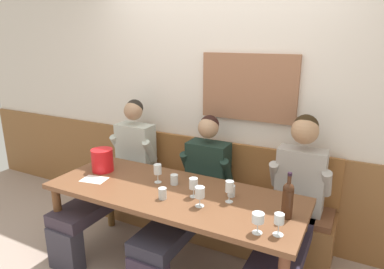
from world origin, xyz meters
TOP-DOWN VIEW (x-y plane):
  - room_wall_back at (0.00, 1.09)m, footprint 6.80×0.12m
  - wood_wainscot_panel at (0.00, 1.04)m, footprint 6.80×0.03m
  - wall_bench at (0.00, 0.83)m, footprint 2.36×0.42m
  - dining_table at (0.00, 0.18)m, footprint 2.06×0.79m
  - person_right_seat at (-0.83, 0.48)m, footprint 0.50×1.20m
  - person_center_right_seat at (0.01, 0.47)m, footprint 0.49×1.21m
  - person_center_left_seat at (0.87, 0.48)m, footprint 0.49×1.21m
  - ice_bucket at (-0.78, 0.25)m, footprint 0.19×0.19m
  - wine_bottle_green_tall at (0.89, 0.18)m, footprint 0.07×0.07m
  - wine_glass_mid_right at (0.77, -0.09)m, footprint 0.08×0.08m
  - wine_glass_mid_left at (-0.20, 0.26)m, footprint 0.07×0.07m
  - wine_glass_left_end at (0.89, -0.06)m, footprint 0.07×0.07m
  - wine_glass_right_end at (0.19, 0.16)m, footprint 0.07×0.07m
  - wine_glass_near_bucket at (0.46, 0.21)m, footprint 0.06×0.06m
  - wine_glass_center_rear at (0.30, 0.05)m, footprint 0.07×0.07m
  - water_tumbler_left at (-0.05, 0.29)m, footprint 0.06×0.06m
  - water_tumbler_center at (-0.00, 0.03)m, footprint 0.06×0.06m
  - water_tumbler_right at (0.44, 0.31)m, footprint 0.06×0.06m
  - tasting_sheet_left_guest at (-0.71, 0.05)m, footprint 0.23×0.18m

SIDE VIEW (x-z plane):
  - wall_bench at x=0.00m, z-range -0.19..0.75m
  - wood_wainscot_panel at x=0.00m, z-range 0.00..0.93m
  - person_center_right_seat at x=0.01m, z-range -0.01..1.22m
  - person_right_seat at x=-0.83m, z-range -0.03..1.28m
  - person_center_left_seat at x=0.87m, z-range -0.01..1.31m
  - dining_table at x=0.00m, z-range 0.29..1.03m
  - tasting_sheet_left_guest at x=-0.71m, z-range 0.75..0.75m
  - water_tumbler_left at x=-0.05m, z-range 0.75..0.83m
  - water_tumbler_center at x=0.00m, z-range 0.75..0.83m
  - water_tumbler_right at x=0.44m, z-range 0.75..0.83m
  - wine_glass_mid_right at x=0.77m, z-range 0.78..0.91m
  - wine_glass_center_rear at x=0.30m, z-range 0.77..0.92m
  - ice_bucket at x=-0.78m, z-range 0.75..0.95m
  - wine_glass_left_end at x=0.89m, z-range 0.78..0.92m
  - wine_glass_right_end at x=0.19m, z-range 0.78..0.93m
  - wine_glass_mid_left at x=-0.20m, z-range 0.77..0.93m
  - wine_glass_near_bucket at x=0.46m, z-range 0.78..0.95m
  - wine_bottle_green_tall at x=0.89m, z-range 0.72..1.05m
  - room_wall_back at x=0.00m, z-range 0.00..2.80m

